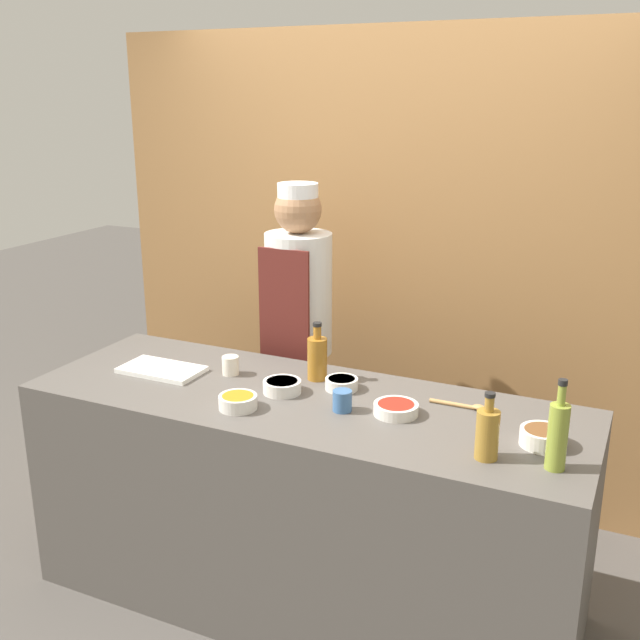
# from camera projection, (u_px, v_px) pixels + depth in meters

# --- Properties ---
(ground_plane) EXTENTS (14.00, 14.00, 0.00)m
(ground_plane) POSITION_uv_depth(u_px,v_px,m) (305.00, 598.00, 3.23)
(ground_plane) COLOR #4C4742
(cabinet_wall) EXTENTS (3.25, 0.18, 2.40)m
(cabinet_wall) POSITION_uv_depth(u_px,v_px,m) (404.00, 270.00, 3.90)
(cabinet_wall) COLOR olive
(cabinet_wall) RESTS_ON ground_plane
(counter) EXTENTS (2.24, 0.77, 0.93)m
(counter) POSITION_uv_depth(u_px,v_px,m) (304.00, 502.00, 3.09)
(counter) COLOR #514C47
(counter) RESTS_ON ground_plane
(sauce_bowl_brown) EXTENTS (0.16, 0.16, 0.06)m
(sauce_bowl_brown) POSITION_uv_depth(u_px,v_px,m) (543.00, 436.00, 2.55)
(sauce_bowl_brown) COLOR silver
(sauce_bowl_brown) RESTS_ON counter
(sauce_bowl_red) EXTENTS (0.17, 0.17, 0.04)m
(sauce_bowl_red) POSITION_uv_depth(u_px,v_px,m) (396.00, 408.00, 2.80)
(sauce_bowl_red) COLOR silver
(sauce_bowl_red) RESTS_ON counter
(sauce_bowl_green) EXTENTS (0.13, 0.13, 0.05)m
(sauce_bowl_green) POSITION_uv_depth(u_px,v_px,m) (342.00, 383.00, 3.03)
(sauce_bowl_green) COLOR silver
(sauce_bowl_green) RESTS_ON counter
(sauce_bowl_white) EXTENTS (0.15, 0.15, 0.05)m
(sauce_bowl_white) POSITION_uv_depth(u_px,v_px,m) (282.00, 386.00, 3.00)
(sauce_bowl_white) COLOR silver
(sauce_bowl_white) RESTS_ON counter
(sauce_bowl_orange) EXTENTS (0.15, 0.15, 0.05)m
(sauce_bowl_orange) POSITION_uv_depth(u_px,v_px,m) (238.00, 401.00, 2.85)
(sauce_bowl_orange) COLOR silver
(sauce_bowl_orange) RESTS_ON counter
(cutting_board) EXTENTS (0.35, 0.20, 0.02)m
(cutting_board) POSITION_uv_depth(u_px,v_px,m) (162.00, 369.00, 3.23)
(cutting_board) COLOR white
(cutting_board) RESTS_ON counter
(bottle_vinegar) EXTENTS (0.08, 0.08, 0.23)m
(bottle_vinegar) POSITION_uv_depth(u_px,v_px,m) (487.00, 433.00, 2.44)
(bottle_vinegar) COLOR olive
(bottle_vinegar) RESTS_ON counter
(bottle_oil) EXTENTS (0.07, 0.07, 0.31)m
(bottle_oil) POSITION_uv_depth(u_px,v_px,m) (558.00, 434.00, 2.37)
(bottle_oil) COLOR olive
(bottle_oil) RESTS_ON counter
(bottle_amber) EXTENTS (0.08, 0.08, 0.25)m
(bottle_amber) POSITION_uv_depth(u_px,v_px,m) (317.00, 357.00, 3.12)
(bottle_amber) COLOR #9E661E
(bottle_amber) RESTS_ON counter
(cup_cream) EXTENTS (0.07, 0.07, 0.08)m
(cup_cream) POSITION_uv_depth(u_px,v_px,m) (231.00, 365.00, 3.19)
(cup_cream) COLOR silver
(cup_cream) RESTS_ON counter
(cup_blue) EXTENTS (0.07, 0.07, 0.08)m
(cup_blue) POSITION_uv_depth(u_px,v_px,m) (342.00, 401.00, 2.82)
(cup_blue) COLOR #386093
(cup_blue) RESTS_ON counter
(wooden_spoon) EXTENTS (0.22, 0.04, 0.02)m
(wooden_spoon) POSITION_uv_depth(u_px,v_px,m) (463.00, 405.00, 2.86)
(wooden_spoon) COLOR #B2844C
(wooden_spoon) RESTS_ON counter
(chef_center) EXTENTS (0.32, 0.32, 1.69)m
(chef_center) POSITION_uv_depth(u_px,v_px,m) (299.00, 339.00, 3.64)
(chef_center) COLOR #28282D
(chef_center) RESTS_ON ground_plane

